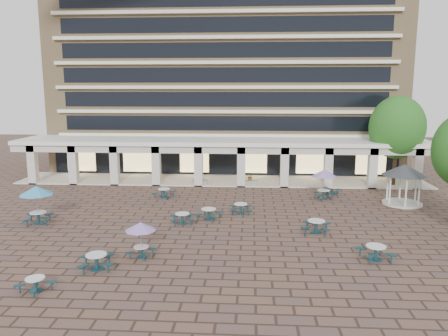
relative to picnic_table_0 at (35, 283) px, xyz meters
The scene contains 19 objects.
ground 13.10m from the picnic_table_0, 57.12° to the left, with size 120.00×120.00×0.00m, color brown.
apartment_building 39.10m from the picnic_table_0, 78.97° to the left, with size 40.00×15.50×25.20m.
retail_arcade 26.89m from the picnic_table_0, 74.59° to the left, with size 42.00×6.60×4.40m.
picnic_table_0 is the anchor object (origin of this frame).
picnic_table_1 3.38m from the picnic_table_0, 53.73° to the left, with size 2.19×2.19×0.84m.
picnic_table_3 17.93m from the picnic_table_0, 16.07° to the left, with size 2.13×2.13×0.84m.
picnic_table_4 11.64m from the picnic_table_0, 115.68° to the left, with size 2.37×2.37×2.74m.
picnic_table_5 12.17m from the picnic_table_0, 64.08° to the left, with size 1.97×1.97×0.77m.
picnic_table_6 6.17m from the picnic_table_0, 48.91° to the left, with size 1.79×1.79×2.06m.
picnic_table_7 17.41m from the picnic_table_0, 33.19° to the left, with size 2.20×2.20×0.86m.
picnic_table_8 18.62m from the picnic_table_0, 82.32° to the left, with size 2.18×2.18×0.81m.
picnic_table_9 14.02m from the picnic_table_0, 59.63° to the left, with size 2.21×2.21×0.83m.
picnic_table_10 16.74m from the picnic_table_0, 55.80° to the left, with size 1.79×1.79×0.78m.
picnic_table_11 25.13m from the picnic_table_0, 48.70° to the left, with size 2.25×2.25×2.60m.
picnic_table_13 27.20m from the picnic_table_0, 49.55° to the left, with size 1.74×1.74×0.66m.
gazebo 28.83m from the picnic_table_0, 37.40° to the left, with size 3.60×3.60×3.35m.
tree_east_c 35.05m from the picnic_table_0, 45.32° to the left, with size 5.34×5.34×8.90m.
planter_left 24.43m from the picnic_table_0, 78.09° to the left, with size 1.50×0.69×1.31m.
planter_right 25.95m from the picnic_table_0, 67.07° to the left, with size 1.50×0.71×1.35m.
Camera 1 is at (3.05, -29.81, 9.48)m, focal length 35.00 mm.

